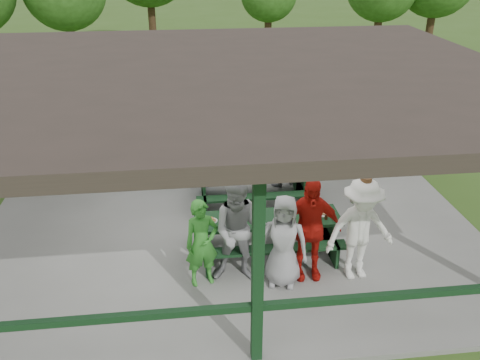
{
  "coord_description": "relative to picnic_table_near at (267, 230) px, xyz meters",
  "views": [
    {
      "loc": [
        -0.88,
        -9.16,
        5.54
      ],
      "look_at": [
        0.19,
        -0.3,
        1.21
      ],
      "focal_mm": 38.0,
      "sensor_mm": 36.0,
      "label": 1
    }
  ],
  "objects": [
    {
      "name": "contestant_red",
      "position": [
        0.57,
        -0.79,
        0.47
      ],
      "size": [
        1.14,
        0.53,
        1.9
      ],
      "primitive_type": "imported",
      "rotation": [
        0.0,
        0.0,
        -0.06
      ],
      "color": "#B0150D",
      "rests_on": "concrete_slab"
    },
    {
      "name": "spectator_lblue",
      "position": [
        -1.13,
        2.98,
        0.24
      ],
      "size": [
        1.33,
        0.44,
        1.43
      ],
      "primitive_type": "imported",
      "rotation": [
        0.0,
        0.0,
        3.13
      ],
      "color": "#8094C6",
      "rests_on": "concrete_slab"
    },
    {
      "name": "ground",
      "position": [
        -0.59,
        1.2,
        -0.58
      ],
      "size": [
        90.0,
        90.0,
        0.0
      ],
      "primitive_type": "plane",
      "color": "#35561A",
      "rests_on": "ground"
    },
    {
      "name": "picnic_table_far",
      "position": [
        0.02,
        2.0,
        -0.0
      ],
      "size": [
        2.55,
        1.39,
        0.75
      ],
      "color": "black",
      "rests_on": "concrete_slab"
    },
    {
      "name": "spectator_grey",
      "position": [
        0.77,
        2.81,
        0.26
      ],
      "size": [
        0.87,
        0.78,
        1.47
      ],
      "primitive_type": "imported",
      "rotation": [
        0.0,
        0.0,
        3.51
      ],
      "color": "gray",
      "rests_on": "concrete_slab"
    },
    {
      "name": "spectator_blue",
      "position": [
        -2.3,
        3.43,
        0.41
      ],
      "size": [
        0.7,
        0.52,
        1.77
      ],
      "primitive_type": "imported",
      "rotation": [
        0.0,
        0.0,
        2.99
      ],
      "color": "teal",
      "rests_on": "concrete_slab"
    },
    {
      "name": "picnic_table_near",
      "position": [
        0.0,
        0.0,
        0.0
      ],
      "size": [
        2.69,
        1.39,
        0.75
      ],
      "color": "black",
      "rests_on": "concrete_slab"
    },
    {
      "name": "contestant_white_fedora",
      "position": [
        1.43,
        -0.91,
        0.46
      ],
      "size": [
        1.28,
        0.82,
        1.93
      ],
      "rotation": [
        0.0,
        0.0,
        0.1
      ],
      "color": "white",
      "rests_on": "concrete_slab"
    },
    {
      "name": "contestant_green",
      "position": [
        -1.25,
        -0.78,
        0.31
      ],
      "size": [
        0.65,
        0.51,
        1.58
      ],
      "primitive_type": "imported",
      "rotation": [
        0.0,
        0.0,
        0.25
      ],
      "color": "#338D2B",
      "rests_on": "concrete_slab"
    },
    {
      "name": "contestant_grey_mid",
      "position": [
        0.1,
        -0.94,
        0.35
      ],
      "size": [
        0.92,
        0.72,
        1.66
      ],
      "primitive_type": "imported",
      "rotation": [
        0.0,
        0.0,
        -0.26
      ],
      "color": "#949496",
      "rests_on": "concrete_slab"
    },
    {
      "name": "contestant_grey_left",
      "position": [
        -0.61,
        -0.76,
        0.49
      ],
      "size": [
        1.04,
        0.87,
        1.93
      ],
      "primitive_type": "imported",
      "rotation": [
        0.0,
        0.0,
        -0.16
      ],
      "color": "gray",
      "rests_on": "concrete_slab"
    },
    {
      "name": "concrete_slab",
      "position": [
        -0.59,
        1.2,
        -0.53
      ],
      "size": [
        10.0,
        8.0,
        0.1
      ],
      "primitive_type": "cube",
      "color": "slate",
      "rests_on": "ground"
    },
    {
      "name": "table_setting",
      "position": [
        0.16,
        0.03,
        0.31
      ],
      "size": [
        2.37,
        0.45,
        0.1
      ],
      "color": "white",
      "rests_on": "picnic_table_near"
    },
    {
      "name": "pavilion_structure",
      "position": [
        -0.59,
        1.2,
        2.59
      ],
      "size": [
        10.6,
        8.6,
        3.24
      ],
      "color": "black",
      "rests_on": "concrete_slab"
    },
    {
      "name": "pickup_truck",
      "position": [
        1.27,
        9.84,
        0.19
      ],
      "size": [
        5.59,
        2.68,
        1.54
      ],
      "primitive_type": "imported",
      "rotation": [
        0.0,
        0.0,
        1.59
      ],
      "color": "silver",
      "rests_on": "ground"
    },
    {
      "name": "farm_trailer",
      "position": [
        -2.34,
        8.36,
        0.11
      ],
      "size": [
        3.98,
        2.28,
        1.38
      ],
      "rotation": [
        0.0,
        0.0,
        -0.24
      ],
      "color": "navy",
      "rests_on": "ground"
    }
  ]
}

